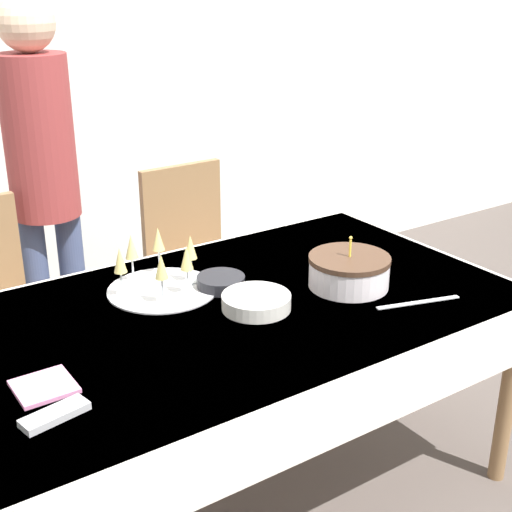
{
  "coord_description": "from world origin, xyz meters",
  "views": [
    {
      "loc": [
        -0.99,
        -1.78,
        1.78
      ],
      "look_at": [
        0.27,
        0.07,
        0.88
      ],
      "focal_mm": 50.0,
      "sensor_mm": 36.0,
      "label": 1
    }
  ],
  "objects": [
    {
      "name": "napkin_pile",
      "position": [
        -0.55,
        -0.14,
        0.77
      ],
      "size": [
        0.15,
        0.15,
        0.01
      ],
      "color": "pink",
      "rests_on": "dining_table"
    },
    {
      "name": "plate_stack_dessert",
      "position": [
        0.17,
        0.15,
        0.78
      ],
      "size": [
        0.17,
        0.17,
        0.04
      ],
      "color": "black",
      "rests_on": "dining_table"
    },
    {
      "name": "person_standing",
      "position": [
        -0.12,
        1.05,
        1.04
      ],
      "size": [
        0.28,
        0.28,
        1.71
      ],
      "color": "#3F4C72",
      "rests_on": "ground_plane"
    },
    {
      "name": "fork_pile",
      "position": [
        -0.57,
        -0.29,
        0.77
      ],
      "size": [
        0.18,
        0.09,
        0.02
      ],
      "color": "silver",
      "rests_on": "dining_table"
    },
    {
      "name": "wall_back",
      "position": [
        0.0,
        1.71,
        1.35
      ],
      "size": [
        8.0,
        0.05,
        2.7
      ],
      "color": "silver",
      "rests_on": "ground_plane"
    },
    {
      "name": "ground_plane",
      "position": [
        0.0,
        0.0,
        0.0
      ],
      "size": [
        12.0,
        12.0,
        0.0
      ],
      "primitive_type": "plane",
      "color": "#564C47"
    },
    {
      "name": "plate_stack_main",
      "position": [
        0.18,
        -0.06,
        0.78
      ],
      "size": [
        0.23,
        0.23,
        0.05
      ],
      "color": "silver",
      "rests_on": "dining_table"
    },
    {
      "name": "dining_table",
      "position": [
        0.0,
        0.0,
        0.66
      ],
      "size": [
        2.13,
        1.1,
        0.76
      ],
      "color": "silver",
      "rests_on": "ground_plane"
    },
    {
      "name": "champagne_tray",
      "position": [
        -0.01,
        0.24,
        0.83
      ],
      "size": [
        0.38,
        0.38,
        0.18
      ],
      "color": "silver",
      "rests_on": "dining_table"
    },
    {
      "name": "cake_knife",
      "position": [
        0.64,
        -0.33,
        0.76
      ],
      "size": [
        0.29,
        0.1,
        0.0
      ],
      "color": "silver",
      "rests_on": "dining_table"
    },
    {
      "name": "dining_chair_far_right",
      "position": [
        0.47,
        0.87,
        0.54
      ],
      "size": [
        0.43,
        0.43,
        0.97
      ],
      "color": "olive",
      "rests_on": "ground_plane"
    },
    {
      "name": "birthday_cake",
      "position": [
        0.54,
        -0.09,
        0.82
      ],
      "size": [
        0.28,
        0.28,
        0.18
      ],
      "color": "white",
      "rests_on": "dining_table"
    }
  ]
}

